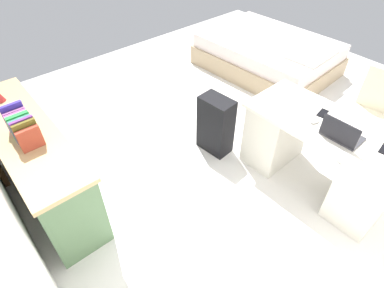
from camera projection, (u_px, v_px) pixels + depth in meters
ground_plane at (246, 137)px, 3.76m from camera, size 5.95×5.95×0.00m
desk at (319, 154)px, 2.99m from camera, size 1.46×0.70×0.74m
office_chair at (368, 121)px, 3.30m from camera, size 0.52×0.52×0.94m
credenza at (38, 163)px, 2.89m from camera, size 1.80×0.48×0.79m
bed at (268, 55)px, 4.79m from camera, size 1.99×1.52×0.58m
suitcase_black at (216, 125)px, 3.40m from camera, size 0.38×0.25×0.66m
laptop at (341, 134)px, 2.58m from camera, size 0.32×0.23×0.21m
computer_mouse at (315, 121)px, 2.77m from camera, size 0.06×0.10×0.03m
cell_phone_by_mouse at (323, 113)px, 2.87m from camera, size 0.09×0.15×0.01m
book_row at (23, 127)px, 2.48m from camera, size 0.35×0.17×0.24m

